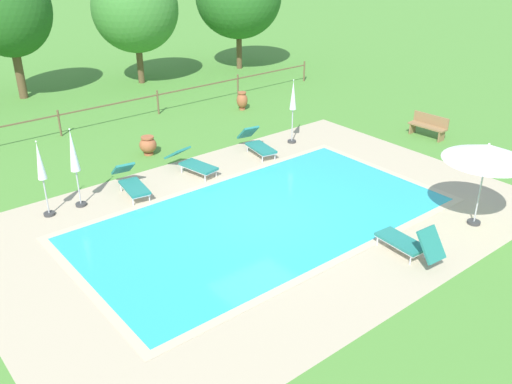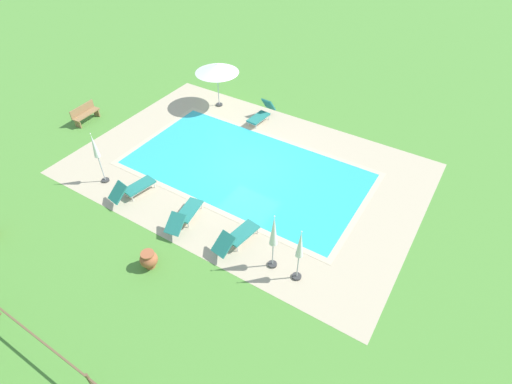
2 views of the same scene
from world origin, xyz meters
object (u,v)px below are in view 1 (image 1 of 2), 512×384
Objects in this scene: tree_west_mid at (135,9)px; terracotta_urn_by_tree at (242,100)px; sun_lounger_north_mid at (192,163)px; patio_umbrella_closed_row_centre at (41,167)px; terracotta_urn_near_fence at (148,145)px; patio_umbrella_open_foreground at (487,153)px; tree_east_mid at (8,10)px; sun_lounger_north_near_steps at (131,182)px; wooden_bench_lawn_side at (429,125)px; patio_umbrella_closed_row_west at (293,101)px; sun_lounger_north_end at (410,243)px; sun_lounger_north_far at (257,144)px; patio_umbrella_closed_row_mid_west at (74,156)px.

terracotta_urn_by_tree is at bearing -79.86° from tree_west_mid.
patio_umbrella_closed_row_centre is at bearing 179.05° from sun_lounger_north_mid.
terracotta_urn_near_fence is 0.85× the size of terracotta_urn_by_tree.
terracotta_urn_near_fence is 6.23m from terracotta_urn_by_tree.
patio_umbrella_open_foreground reaches higher than sun_lounger_north_mid.
tree_east_mid reaches higher than patio_umbrella_closed_row_centre.
patio_umbrella_closed_row_centre is 2.83× the size of terracotta_urn_by_tree.
sun_lounger_north_near_steps is 1.35× the size of wooden_bench_lawn_side.
wooden_bench_lawn_side is at bearing -32.41° from patio_umbrella_closed_row_west.
patio_umbrella_open_foreground is 7.89m from patio_umbrella_closed_row_west.
patio_umbrella_closed_row_centre is at bearing -157.40° from terracotta_urn_by_tree.
sun_lounger_north_end is 8.44m from patio_umbrella_closed_row_west.
terracotta_urn_by_tree is at bearing 29.89° from sun_lounger_north_near_steps.
terracotta_urn_near_fence is (-4.50, 10.23, -1.76)m from patio_umbrella_open_foreground.
sun_lounger_north_far is 1.33× the size of wooden_bench_lawn_side.
wooden_bench_lawn_side is 18.90m from tree_east_mid.
sun_lounger_north_mid is at bearing -0.95° from patio_umbrella_closed_row_centre.
tree_east_mid reaches higher than terracotta_urn_by_tree.
patio_umbrella_closed_row_centre is (-6.19, 7.84, 1.09)m from sun_lounger_north_end.
patio_umbrella_open_foreground is 0.39× the size of tree_east_mid.
tree_east_mid reaches higher than patio_umbrella_closed_row_mid_west.
wooden_bench_lawn_side is at bearing -29.24° from terracotta_urn_near_fence.
patio_umbrella_closed_row_centre is at bearing -129.03° from tree_west_mid.
sun_lounger_north_mid is 1.04× the size of sun_lounger_north_far.
terracotta_urn_near_fence is at bearing -160.75° from terracotta_urn_by_tree.
patio_umbrella_closed_row_west reaches higher than sun_lounger_north_end.
sun_lounger_north_mid is 2.62× the size of terracotta_urn_by_tree.
patio_umbrella_closed_row_west is at bearing 67.96° from sun_lounger_north_end.
patio_umbrella_closed_row_west is 5.50m from wooden_bench_lawn_side.
sun_lounger_north_near_steps is at bearing -128.63° from terracotta_urn_near_fence.
patio_umbrella_closed_row_mid_west is at bearing 135.31° from patio_umbrella_open_foreground.
tree_west_mid is at bearing 82.35° from sun_lounger_north_far.
terracotta_urn_by_tree is (7.84, 4.51, 0.06)m from sun_lounger_north_near_steps.
tree_west_mid is (4.64, 9.00, 3.33)m from terracotta_urn_near_fence.
tree_east_mid is (-4.18, 12.49, 3.65)m from sun_lounger_north_far.
tree_east_mid reaches higher than sun_lounger_north_far.
sun_lounger_north_near_steps is at bearing -94.08° from tree_east_mid.
patio_umbrella_closed_row_mid_west is 3.52× the size of terracotta_urn_near_fence.
terracotta_urn_by_tree is (-3.49, 7.30, -0.03)m from wooden_bench_lawn_side.
tree_west_mid reaches higher than sun_lounger_north_far.
wooden_bench_lawn_side is at bearing 45.69° from patio_umbrella_open_foreground.
tree_east_mid is at bearing 124.21° from wooden_bench_lawn_side.
patio_umbrella_closed_row_mid_west is 3.00× the size of terracotta_urn_by_tree.
tree_west_mid is at bearing 62.73° from terracotta_urn_near_fence.
terracotta_urn_near_fence is at bearing -117.27° from tree_west_mid.
patio_umbrella_closed_row_west is (0.33, 7.87, -0.51)m from patio_umbrella_open_foreground.
sun_lounger_north_end is 0.32× the size of tree_west_mid.
tree_west_mid is (1.53, 11.38, 3.32)m from sun_lounger_north_far.
sun_lounger_north_mid is 12.58m from tree_west_mid.
sun_lounger_north_mid is at bearing 179.73° from patio_umbrella_closed_row_west.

